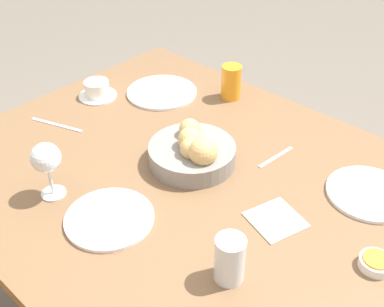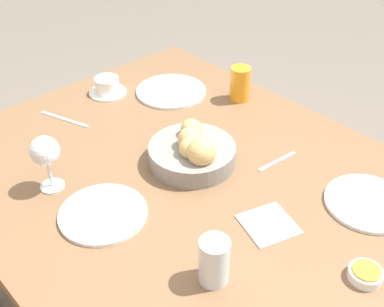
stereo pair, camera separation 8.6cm
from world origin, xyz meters
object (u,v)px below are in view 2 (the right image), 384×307
(water_tumbler, at_px, (214,261))
(spoon_coffee, at_px, (277,161))
(wine_glass, at_px, (45,152))
(knife_silver, at_px, (64,119))
(coffee_cup, at_px, (107,86))
(jam_bowl_honey, at_px, (365,274))
(plate_near_left, at_px, (369,203))
(napkin, at_px, (268,224))
(plate_near_right, at_px, (171,91))
(plate_far_center, at_px, (103,214))
(bread_basket, at_px, (193,151))
(juice_glass, at_px, (240,84))

(water_tumbler, distance_m, spoon_coffee, 0.46)
(wine_glass, bearing_deg, knife_silver, -35.56)
(coffee_cup, height_order, jam_bowl_honey, coffee_cup)
(plate_near_left, bearing_deg, napkin, 63.10)
(plate_near_right, relative_size, spoon_coffee, 1.71)
(coffee_cup, bearing_deg, plate_far_center, 144.44)
(plate_near_right, height_order, coffee_cup, coffee_cup)
(bread_basket, relative_size, juice_glass, 2.10)
(bread_basket, distance_m, jam_bowl_honey, 0.54)
(napkin, bearing_deg, juice_glass, -40.42)
(plate_far_center, distance_m, knife_silver, 0.48)
(jam_bowl_honey, bearing_deg, napkin, 6.66)
(plate_far_center, relative_size, jam_bowl_honey, 2.96)
(water_tumbler, xyz_separation_m, spoon_coffee, (0.17, -0.42, -0.05))
(plate_near_right, height_order, spoon_coffee, plate_near_right)
(coffee_cup, bearing_deg, juice_glass, -137.62)
(bread_basket, xyz_separation_m, coffee_cup, (0.50, -0.05, -0.02))
(water_tumbler, distance_m, wine_glass, 0.51)
(knife_silver, relative_size, napkin, 1.21)
(plate_far_center, bearing_deg, jam_bowl_honey, -150.78)
(plate_near_left, distance_m, napkin, 0.27)
(wine_glass, distance_m, coffee_cup, 0.52)
(plate_near_right, xyz_separation_m, coffee_cup, (0.15, 0.16, 0.02))
(bread_basket, relative_size, plate_near_left, 1.11)
(wine_glass, height_order, jam_bowl_honey, wine_glass)
(juice_glass, bearing_deg, spoon_coffee, 150.16)
(plate_near_left, bearing_deg, coffee_cup, 9.65)
(juice_glass, xyz_separation_m, wine_glass, (0.02, 0.70, 0.05))
(bread_basket, height_order, knife_silver, bread_basket)
(plate_near_right, distance_m, napkin, 0.70)
(bread_basket, height_order, jam_bowl_honey, bread_basket)
(plate_near_right, relative_size, knife_silver, 1.34)
(bread_basket, distance_m, water_tumbler, 0.41)
(juice_glass, xyz_separation_m, water_tumbler, (-0.49, 0.60, -0.00))
(wine_glass, distance_m, napkin, 0.58)
(water_tumbler, height_order, knife_silver, water_tumbler)
(water_tumbler, bearing_deg, plate_near_right, -34.22)
(bread_basket, height_order, napkin, bread_basket)
(spoon_coffee, bearing_deg, napkin, 124.61)
(wine_glass, relative_size, spoon_coffee, 1.11)
(napkin, bearing_deg, plate_near_left, -116.90)
(bread_basket, height_order, plate_near_left, bread_basket)
(plate_near_right, bearing_deg, water_tumbler, 145.78)
(plate_near_right, distance_m, juice_glass, 0.24)
(plate_far_center, distance_m, napkin, 0.40)
(coffee_cup, bearing_deg, jam_bowl_honey, 176.84)
(coffee_cup, bearing_deg, water_tumbler, 160.25)
(water_tumbler, bearing_deg, knife_silver, -6.94)
(plate_near_right, height_order, water_tumbler, water_tumbler)
(juice_glass, bearing_deg, jam_bowl_honey, 152.59)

